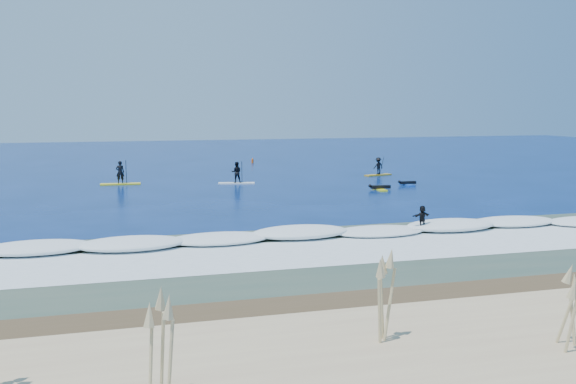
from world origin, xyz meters
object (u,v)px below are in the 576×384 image
object	(u,v)px
sup_paddler_right	(378,167)
prone_paddler_near	(379,188)
sup_paddler_left	(120,176)
wave_surfer	(422,219)
prone_paddler_far	(407,183)
marker_buoy	(252,161)
sup_paddler_center	(236,174)

from	to	relation	value
sup_paddler_right	prone_paddler_near	size ratio (longest dim) A/B	1.27
sup_paddler_left	wave_surfer	world-z (taller)	sup_paddler_left
prone_paddler_far	wave_surfer	size ratio (longest dim) A/B	1.11
prone_paddler_near	prone_paddler_far	distance (m)	3.92
wave_surfer	marker_buoy	world-z (taller)	wave_surfer
sup_paddler_center	sup_paddler_right	distance (m)	13.97
sup_paddler_left	marker_buoy	world-z (taller)	sup_paddler_left
sup_paddler_left	wave_surfer	distance (m)	28.34
sup_paddler_left	wave_surfer	size ratio (longest dim) A/B	1.85
sup_paddler_center	prone_paddler_near	xyz separation A→B (m)	(9.68, -6.69, -0.62)
sup_paddler_left	sup_paddler_center	world-z (taller)	sup_paddler_left
prone_paddler_near	wave_surfer	world-z (taller)	wave_surfer
sup_paddler_left	marker_buoy	size ratio (longest dim) A/B	5.27
prone_paddler_near	wave_surfer	size ratio (longest dim) A/B	1.27
prone_paddler_near	wave_surfer	bearing A→B (deg)	167.81
sup_paddler_left	prone_paddler_far	world-z (taller)	sup_paddler_left
sup_paddler_center	prone_paddler_near	bearing A→B (deg)	-22.36
sup_paddler_right	wave_surfer	size ratio (longest dim) A/B	1.61
prone_paddler_far	prone_paddler_near	bearing A→B (deg)	123.60
wave_surfer	marker_buoy	xyz separation A→B (m)	(0.50, 40.90, -0.44)
sup_paddler_center	prone_paddler_far	xyz separation A→B (m)	(13.00, -4.61, -0.64)
sup_paddler_right	sup_paddler_left	bearing A→B (deg)	165.75
marker_buoy	sup_paddler_right	bearing A→B (deg)	-62.34
sup_paddler_right	marker_buoy	size ratio (longest dim) A/B	4.58
prone_paddler_near	sup_paddler_left	bearing A→B (deg)	69.45
wave_surfer	marker_buoy	size ratio (longest dim) A/B	2.85
wave_surfer	sup_paddler_center	bearing A→B (deg)	90.55
prone_paddler_far	marker_buoy	bearing A→B (deg)	19.58
prone_paddler_far	marker_buoy	distance (m)	24.19
sup_paddler_right	wave_surfer	bearing A→B (deg)	-124.93
prone_paddler_near	prone_paddler_far	bearing A→B (deg)	-53.49
sup_paddler_left	prone_paddler_far	bearing A→B (deg)	-14.01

